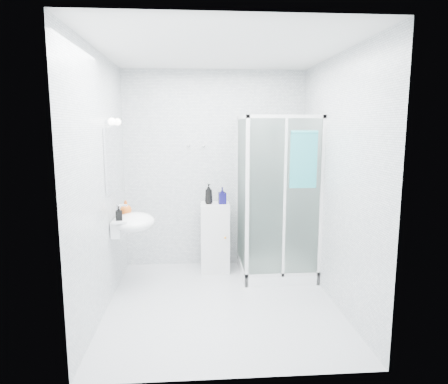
{
  "coord_description": "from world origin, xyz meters",
  "views": [
    {
      "loc": [
        -0.28,
        -4.01,
        1.86
      ],
      "look_at": [
        0.05,
        0.35,
        1.15
      ],
      "focal_mm": 32.0,
      "sensor_mm": 36.0,
      "label": 1
    }
  ],
  "objects": [
    {
      "name": "shampoo_bottle_a",
      "position": [
        -0.1,
        1.01,
        1.02
      ],
      "size": [
        0.13,
        0.13,
        0.26
      ],
      "primitive_type": "imported",
      "rotation": [
        0.0,
        0.0,
        0.36
      ],
      "color": "black",
      "rests_on": "storage_cabinet"
    },
    {
      "name": "hand_towel",
      "position": [
        0.94,
        0.36,
        1.52
      ],
      "size": [
        0.3,
        0.04,
        0.64
      ],
      "color": "teal",
      "rests_on": "shower_enclosure"
    },
    {
      "name": "room",
      "position": [
        0.0,
        0.0,
        1.3
      ],
      "size": [
        2.4,
        2.6,
        2.6
      ],
      "color": "silver",
      "rests_on": "ground"
    },
    {
      "name": "wall_basin",
      "position": [
        -0.99,
        0.45,
        0.8
      ],
      "size": [
        0.46,
        0.56,
        0.35
      ],
      "color": "white",
      "rests_on": "ground"
    },
    {
      "name": "storage_cabinet",
      "position": [
        -0.02,
        1.02,
        0.45
      ],
      "size": [
        0.37,
        0.4,
        0.89
      ],
      "rotation": [
        0.0,
        0.0,
        -0.02
      ],
      "color": "silver",
      "rests_on": "ground"
    },
    {
      "name": "vanity_lights",
      "position": [
        -1.14,
        0.45,
        1.92
      ],
      "size": [
        0.1,
        0.4,
        0.08
      ],
      "color": "silver",
      "rests_on": "room"
    },
    {
      "name": "wall_hooks",
      "position": [
        -0.25,
        1.26,
        1.62
      ],
      "size": [
        0.23,
        0.06,
        0.03
      ],
      "color": "silver",
      "rests_on": "room"
    },
    {
      "name": "shower_enclosure",
      "position": [
        0.67,
        0.77,
        0.45
      ],
      "size": [
        0.9,
        0.95,
        2.0
      ],
      "color": "white",
      "rests_on": "ground"
    },
    {
      "name": "mirror",
      "position": [
        -1.19,
        0.45,
        1.5
      ],
      "size": [
        0.02,
        0.6,
        0.7
      ],
      "primitive_type": "cube",
      "color": "white",
      "rests_on": "room"
    },
    {
      "name": "soap_dispenser_orange",
      "position": [
        -1.07,
        0.56,
        0.95
      ],
      "size": [
        0.14,
        0.14,
        0.17
      ],
      "primitive_type": "imported",
      "rotation": [
        0.0,
        0.0,
        -0.1
      ],
      "color": "#BE5316",
      "rests_on": "wall_basin"
    },
    {
      "name": "shampoo_bottle_b",
      "position": [
        0.08,
        1.0,
        1.0
      ],
      "size": [
        0.1,
        0.11,
        0.21
      ],
      "primitive_type": "imported",
      "rotation": [
        0.0,
        0.0,
        0.08
      ],
      "color": "#0E0B45",
      "rests_on": "storage_cabinet"
    },
    {
      "name": "soap_dispenser_black",
      "position": [
        -1.1,
        0.29,
        0.94
      ],
      "size": [
        0.08,
        0.08,
        0.15
      ],
      "primitive_type": "imported",
      "rotation": [
        0.0,
        0.0,
        0.15
      ],
      "color": "black",
      "rests_on": "wall_basin"
    }
  ]
}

